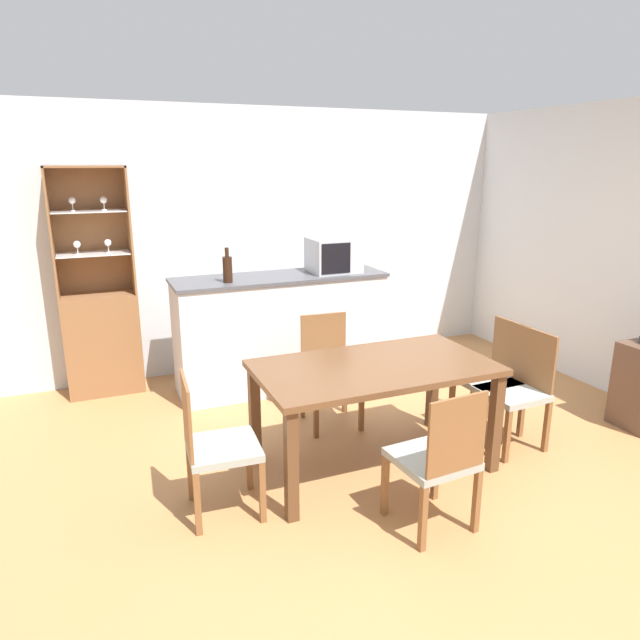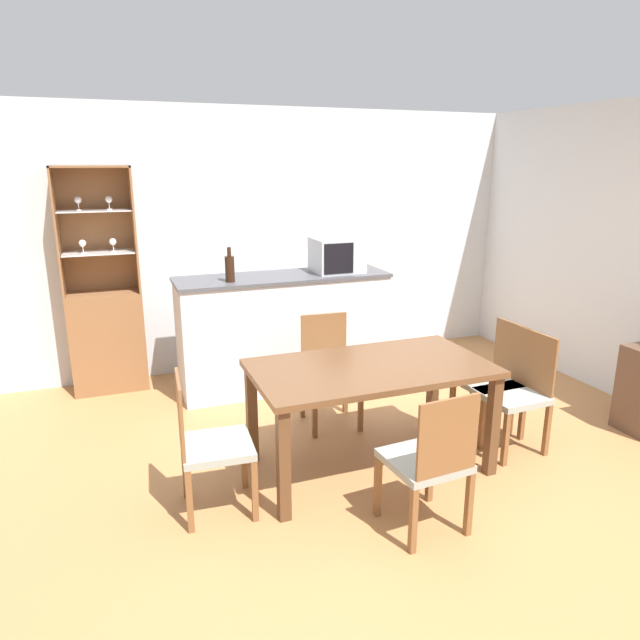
{
  "view_description": "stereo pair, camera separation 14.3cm",
  "coord_description": "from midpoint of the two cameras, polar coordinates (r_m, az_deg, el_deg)",
  "views": [
    {
      "loc": [
        -1.74,
        -2.87,
        2.04
      ],
      "look_at": [
        -0.09,
        1.1,
        0.84
      ],
      "focal_mm": 32.0,
      "sensor_mm": 36.0,
      "label": 1
    },
    {
      "loc": [
        -1.61,
        -2.92,
        2.04
      ],
      "look_at": [
        -0.09,
        1.1,
        0.84
      ],
      "focal_mm": 32.0,
      "sensor_mm": 36.0,
      "label": 2
    }
  ],
  "objects": [
    {
      "name": "wall_back",
      "position": [
        5.82,
        -5.74,
        7.95
      ],
      "size": [
        6.8,
        0.06,
        2.55
      ],
      "color": "silver",
      "rests_on": "ground_plane"
    },
    {
      "name": "display_cabinet",
      "position": [
        5.51,
        -21.72,
        -0.62
      ],
      "size": [
        0.64,
        0.37,
        2.01
      ],
      "color": "brown",
      "rests_on": "ground_plane"
    },
    {
      "name": "ground_plane",
      "position": [
        3.91,
        6.64,
        -15.92
      ],
      "size": [
        18.0,
        18.0,
        0.0
      ],
      "primitive_type": "plane",
      "color": "#B27A47"
    },
    {
      "name": "microwave",
      "position": [
        5.29,
        0.59,
        6.52
      ],
      "size": [
        0.44,
        0.38,
        0.31
      ],
      "color": "#B7BABF",
      "rests_on": "kitchen_counter"
    },
    {
      "name": "kitchen_counter",
      "position": [
        5.28,
        -4.7,
        -1.14
      ],
      "size": [
        1.93,
        0.58,
        1.05
      ],
      "color": "silver",
      "rests_on": "ground_plane"
    },
    {
      "name": "dining_chair_head_near",
      "position": [
        3.32,
        10.38,
        -13.54
      ],
      "size": [
        0.44,
        0.44,
        0.87
      ],
      "rotation": [
        0.0,
        0.0,
        0.07
      ],
      "color": "#999E93",
      "rests_on": "ground_plane"
    },
    {
      "name": "dining_chair_side_right_far",
      "position": [
        4.57,
        16.06,
        -5.6
      ],
      "size": [
        0.43,
        0.43,
        0.87
      ],
      "rotation": [
        0.0,
        0.0,
        1.61
      ],
      "color": "#999E93",
      "rests_on": "ground_plane"
    },
    {
      "name": "dining_table",
      "position": [
        3.82,
        4.37,
        -5.8
      ],
      "size": [
        1.57,
        0.86,
        0.74
      ],
      "color": "brown",
      "rests_on": "ground_plane"
    },
    {
      "name": "dining_chair_head_far",
      "position": [
        4.54,
        0.04,
        -5.13
      ],
      "size": [
        0.44,
        0.44,
        0.87
      ],
      "rotation": [
        0.0,
        0.0,
        3.06
      ],
      "color": "#999E93",
      "rests_on": "ground_plane"
    },
    {
      "name": "dining_chair_side_left_near",
      "position": [
        3.47,
        -11.6,
        -12.26
      ],
      "size": [
        0.44,
        0.44,
        0.87
      ],
      "rotation": [
        0.0,
        0.0,
        -1.64
      ],
      "color": "#999E93",
      "rests_on": "ground_plane"
    },
    {
      "name": "dining_chair_side_right_near",
      "position": [
        4.39,
        18.16,
        -6.67
      ],
      "size": [
        0.43,
        0.43,
        0.87
      ],
      "rotation": [
        0.0,
        0.0,
        1.61
      ],
      "color": "#999E93",
      "rests_on": "ground_plane"
    },
    {
      "name": "wine_bottle",
      "position": [
        4.89,
        -10.06,
        5.08
      ],
      "size": [
        0.08,
        0.08,
        0.3
      ],
      "color": "black",
      "rests_on": "kitchen_counter"
    }
  ]
}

